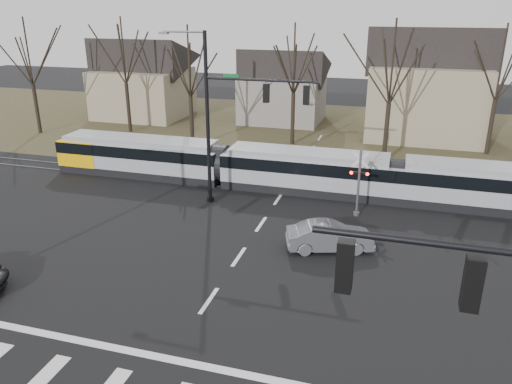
# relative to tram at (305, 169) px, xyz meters

# --- Properties ---
(ground) EXTENTS (140.00, 140.00, 0.00)m
(ground) POSITION_rel_tram_xyz_m (-1.27, -16.00, -1.48)
(ground) COLOR black
(grass_verge) EXTENTS (140.00, 28.00, 0.01)m
(grass_verge) POSITION_rel_tram_xyz_m (-1.27, 16.00, -1.47)
(grass_verge) COLOR #38331E
(grass_verge) RESTS_ON ground
(stop_line) EXTENTS (28.00, 0.35, 0.01)m
(stop_line) POSITION_rel_tram_xyz_m (-1.27, -17.80, -1.47)
(stop_line) COLOR silver
(stop_line) RESTS_ON ground
(lane_dashes) EXTENTS (0.18, 30.00, 0.01)m
(lane_dashes) POSITION_rel_tram_xyz_m (-1.27, -0.00, -1.47)
(lane_dashes) COLOR silver
(lane_dashes) RESTS_ON ground
(rail_pair) EXTENTS (90.00, 1.52, 0.06)m
(rail_pair) POSITION_rel_tram_xyz_m (-1.27, -0.20, -1.45)
(rail_pair) COLOR #59595E
(rail_pair) RESTS_ON ground
(tram) EXTENTS (35.75, 2.65, 2.71)m
(tram) POSITION_rel_tram_xyz_m (0.00, 0.00, 0.00)
(tram) COLOR gray
(tram) RESTS_ON ground
(sedan) EXTENTS (4.05, 5.21, 1.42)m
(sedan) POSITION_rel_tram_xyz_m (2.84, -7.96, -0.77)
(sedan) COLOR #585960
(sedan) RESTS_ON ground
(signal_pole_far) EXTENTS (9.28, 0.44, 10.20)m
(signal_pole_far) POSITION_rel_tram_xyz_m (-3.68, -3.50, 4.22)
(signal_pole_far) COLOR black
(signal_pole_far) RESTS_ON ground
(rail_crossing_signal) EXTENTS (1.08, 0.36, 4.00)m
(rail_crossing_signal) POSITION_rel_tram_xyz_m (3.73, -3.21, 0.41)
(rail_crossing_signal) COLOR #59595B
(rail_crossing_signal) RESTS_ON ground
(tree_row) EXTENTS (59.20, 7.20, 10.00)m
(tree_row) POSITION_rel_tram_xyz_m (0.73, 10.00, 3.52)
(tree_row) COLOR black
(tree_row) RESTS_ON ground
(house_a) EXTENTS (9.72, 8.64, 8.60)m
(house_a) POSITION_rel_tram_xyz_m (-21.27, 18.00, 2.99)
(house_a) COLOR gray
(house_a) RESTS_ON ground
(house_b) EXTENTS (8.64, 7.56, 7.65)m
(house_b) POSITION_rel_tram_xyz_m (-6.27, 20.00, 2.49)
(house_b) COLOR slate
(house_b) RESTS_ON ground
(house_c) EXTENTS (10.80, 8.64, 10.10)m
(house_c) POSITION_rel_tram_xyz_m (7.73, 17.00, 3.76)
(house_c) COLOR gray
(house_c) RESTS_ON ground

